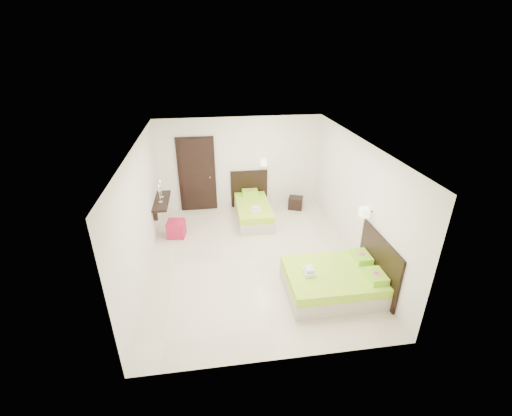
{
  "coord_description": "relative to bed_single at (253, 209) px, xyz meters",
  "views": [
    {
      "loc": [
        -0.86,
        -6.34,
        4.36
      ],
      "look_at": [
        0.1,
        0.3,
        1.1
      ],
      "focal_mm": 24.0,
      "sensor_mm": 36.0,
      "label": 1
    }
  ],
  "objects": [
    {
      "name": "ottoman",
      "position": [
        -2.01,
        -0.71,
        -0.06
      ],
      "size": [
        0.46,
        0.46,
        0.41
      ],
      "primitive_type": "cube",
      "rotation": [
        0.0,
        0.0,
        -0.12
      ],
      "color": "#A41536",
      "rests_on": "ground"
    },
    {
      "name": "nightstand",
      "position": [
        1.3,
        0.42,
        -0.09
      ],
      "size": [
        0.49,
        0.46,
        0.35
      ],
      "primitive_type": "cube",
      "rotation": [
        0.0,
        0.0,
        -0.37
      ],
      "color": "black",
      "rests_on": "ground"
    },
    {
      "name": "console_shelf",
      "position": [
        -2.34,
        -0.35,
        0.55
      ],
      "size": [
        0.35,
        1.2,
        0.78
      ],
      "color": "black",
      "rests_on": "ground"
    },
    {
      "name": "door",
      "position": [
        -1.45,
        0.75,
        0.78
      ],
      "size": [
        1.02,
        0.15,
        2.14
      ],
      "color": "black",
      "rests_on": "ground"
    },
    {
      "name": "floor",
      "position": [
        -0.25,
        -1.95,
        -0.27
      ],
      "size": [
        5.5,
        5.5,
        0.0
      ],
      "primitive_type": "plane",
      "color": "beige",
      "rests_on": "ground"
    },
    {
      "name": "bed_single",
      "position": [
        0.0,
        0.0,
        0.0
      ],
      "size": [
        1.05,
        1.75,
        1.45
      ],
      "color": "beige",
      "rests_on": "ground"
    },
    {
      "name": "bed_double",
      "position": [
        1.18,
        -3.29,
        0.0
      ],
      "size": [
        1.8,
        1.53,
        1.48
      ],
      "color": "beige",
      "rests_on": "ground"
    }
  ]
}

